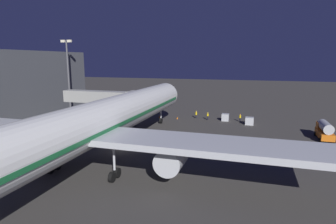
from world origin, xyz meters
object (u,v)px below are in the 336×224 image
(ground_crew_near_nose_gear, at_px, (208,116))
(traffic_cone_nose_starboard, at_px, (159,117))
(apron_floodlight_mast, at_px, (68,72))
(traffic_cone_nose_port, at_px, (177,118))
(baggage_container_far_row, at_px, (249,121))
(fuel_tanker, at_px, (325,130))
(ground_crew_by_belt_loader, at_px, (240,117))
(ground_crew_by_tug, at_px, (196,114))
(airliner_at_gate, at_px, (91,126))
(baggage_container_mid_row, at_px, (225,117))
(jet_bridge, at_px, (110,98))

(ground_crew_near_nose_gear, height_order, traffic_cone_nose_starboard, ground_crew_near_nose_gear)
(apron_floodlight_mast, xyz_separation_m, traffic_cone_nose_port, (-27.70, -2.03, -10.40))
(ground_crew_near_nose_gear, bearing_deg, traffic_cone_nose_starboard, 5.27)
(baggage_container_far_row, bearing_deg, traffic_cone_nose_port, -3.78)
(fuel_tanker, xyz_separation_m, ground_crew_by_belt_loader, (14.83, -10.05, -0.67))
(baggage_container_far_row, xyz_separation_m, ground_crew_by_tug, (12.21, -3.19, 0.18))
(ground_crew_by_belt_loader, height_order, ground_crew_by_tug, ground_crew_by_tug)
(ground_crew_by_belt_loader, xyz_separation_m, traffic_cone_nose_port, (14.20, 1.33, -0.70))
(airliner_at_gate, distance_m, ground_crew_by_tug, 35.79)
(apron_floodlight_mast, xyz_separation_m, ground_crew_by_tug, (-31.76, -4.14, -9.69))
(ground_crew_near_nose_gear, bearing_deg, apron_floodlight_mast, 5.07)
(ground_crew_near_nose_gear, relative_size, ground_crew_by_belt_loader, 1.01)
(baggage_container_mid_row, xyz_separation_m, ground_crew_by_belt_loader, (-3.25, -0.04, 0.17))
(fuel_tanker, bearing_deg, apron_floodlight_mast, -6.73)
(baggage_container_far_row, height_order, ground_crew_by_tug, ground_crew_by_tug)
(baggage_container_mid_row, bearing_deg, fuel_tanker, 151.02)
(airliner_at_gate, relative_size, jet_bridge, 3.64)
(baggage_container_far_row, distance_m, ground_crew_by_tug, 12.62)
(apron_floodlight_mast, xyz_separation_m, ground_crew_by_belt_loader, (-41.90, -3.36, -9.70))
(traffic_cone_nose_port, bearing_deg, airliner_at_gate, 86.16)
(baggage_container_far_row, height_order, ground_crew_by_belt_loader, ground_crew_by_belt_loader)
(airliner_at_gate, height_order, ground_crew_by_belt_loader, airliner_at_gate)
(ground_crew_near_nose_gear, bearing_deg, traffic_cone_nose_port, 8.55)
(fuel_tanker, bearing_deg, traffic_cone_nose_starboard, -14.62)
(apron_floodlight_mast, relative_size, ground_crew_by_belt_loader, 10.40)
(baggage_container_mid_row, relative_size, traffic_cone_nose_port, 2.95)
(ground_crew_near_nose_gear, relative_size, traffic_cone_nose_port, 3.27)
(airliner_at_gate, distance_m, fuel_tanker, 39.65)
(fuel_tanker, height_order, traffic_cone_nose_port, fuel_tanker)
(fuel_tanker, height_order, ground_crew_near_nose_gear, fuel_tanker)
(fuel_tanker, xyz_separation_m, traffic_cone_nose_starboard, (33.43, -8.72, -1.37))
(ground_crew_by_belt_loader, bearing_deg, fuel_tanker, 145.87)
(airliner_at_gate, distance_m, ground_crew_near_nose_gear, 35.39)
(ground_crew_by_tug, xyz_separation_m, traffic_cone_nose_port, (4.06, 2.11, -0.71))
(fuel_tanker, xyz_separation_m, ground_crew_near_nose_gear, (22.06, -9.77, -0.66))
(jet_bridge, relative_size, apron_floodlight_mast, 1.00)
(fuel_tanker, relative_size, ground_crew_by_belt_loader, 3.29)
(jet_bridge, height_order, ground_crew_by_tug, jet_bridge)
(airliner_at_gate, xyz_separation_m, ground_crew_by_tug, (-6.26, -34.93, -4.67))
(baggage_container_mid_row, bearing_deg, ground_crew_by_tug, -6.80)
(baggage_container_mid_row, bearing_deg, ground_crew_near_nose_gear, 3.47)
(baggage_container_mid_row, distance_m, ground_crew_near_nose_gear, 3.99)
(ground_crew_by_belt_loader, bearing_deg, ground_crew_by_tug, -4.41)
(baggage_container_mid_row, height_order, ground_crew_near_nose_gear, ground_crew_near_nose_gear)
(apron_floodlight_mast, relative_size, fuel_tanker, 3.16)
(baggage_container_mid_row, relative_size, ground_crew_near_nose_gear, 0.90)
(ground_crew_by_tug, distance_m, traffic_cone_nose_port, 4.63)
(jet_bridge, relative_size, ground_crew_by_tug, 10.31)
(ground_crew_by_belt_loader, relative_size, traffic_cone_nose_starboard, 3.23)
(jet_bridge, height_order, traffic_cone_nose_starboard, jet_bridge)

